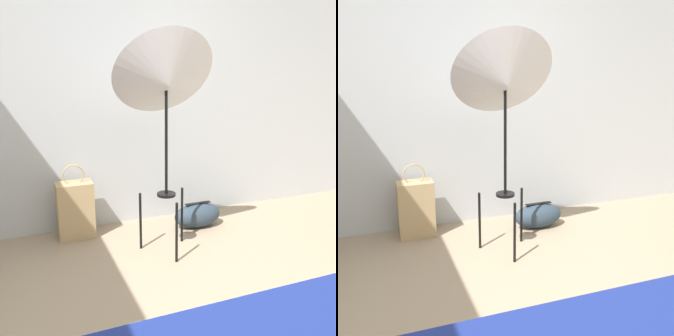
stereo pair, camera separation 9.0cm
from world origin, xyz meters
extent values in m
cube|color=#B7BCC1|center=(0.00, 2.13, 1.30)|extent=(8.00, 0.05, 2.60)
cylinder|color=black|center=(0.34, 1.23, 0.23)|extent=(0.02, 0.02, 0.46)
cylinder|color=black|center=(0.16, 1.53, 0.23)|extent=(0.02, 0.02, 0.46)
cylinder|color=black|center=(0.52, 1.53, 0.23)|extent=(0.02, 0.02, 0.46)
cylinder|color=black|center=(0.34, 1.43, 0.46)|extent=(0.14, 0.14, 0.02)
cylinder|color=black|center=(0.34, 1.43, 0.88)|extent=(0.02, 0.02, 0.85)
cone|color=silver|center=(0.34, 1.43, 1.31)|extent=(0.75, 0.57, 0.69)
cube|color=tan|center=(-0.27, 1.93, 0.24)|extent=(0.29, 0.18, 0.48)
torus|color=tan|center=(-0.27, 1.93, 0.54)|extent=(0.17, 0.01, 0.17)
ellipsoid|color=#2D3D4C|center=(0.77, 1.75, 0.11)|extent=(0.44, 0.22, 0.22)
cube|color=black|center=(0.77, 1.75, 0.22)|extent=(0.24, 0.04, 0.01)
camera|label=1|loc=(-0.69, -1.19, 1.42)|focal=42.00mm
camera|label=2|loc=(-0.61, -1.22, 1.42)|focal=42.00mm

